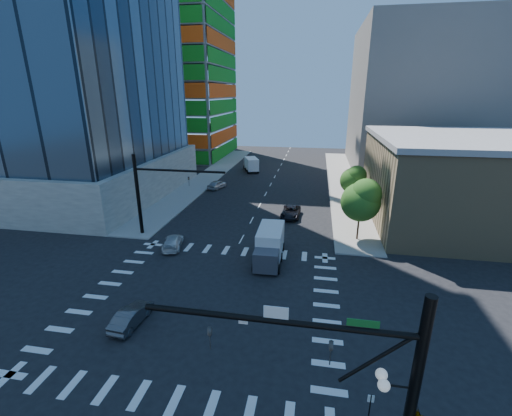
# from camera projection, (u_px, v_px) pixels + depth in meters

# --- Properties ---
(ground) EXTENTS (160.00, 160.00, 0.00)m
(ground) POSITION_uv_depth(u_px,v_px,m) (209.00, 301.00, 26.50)
(ground) COLOR black
(ground) RESTS_ON ground
(road_markings) EXTENTS (20.00, 20.00, 0.01)m
(road_markings) POSITION_uv_depth(u_px,v_px,m) (209.00, 301.00, 26.49)
(road_markings) COLOR silver
(road_markings) RESTS_ON ground
(sidewalk_ne) EXTENTS (5.00, 60.00, 0.15)m
(sidewalk_ne) POSITION_uv_depth(u_px,v_px,m) (342.00, 182.00, 61.72)
(sidewalk_ne) COLOR gray
(sidewalk_ne) RESTS_ON ground
(sidewalk_nw) EXTENTS (5.00, 60.00, 0.15)m
(sidewalk_nw) POSITION_uv_depth(u_px,v_px,m) (209.00, 176.00, 65.85)
(sidewalk_nw) COLOR gray
(sidewalk_nw) RESTS_ON ground
(construction_building) EXTENTS (25.16, 34.50, 70.60)m
(construction_building) POSITION_uv_depth(u_px,v_px,m) (172.00, 51.00, 80.90)
(construction_building) COLOR gray
(construction_building) RESTS_ON ground
(commercial_building) EXTENTS (20.50, 22.50, 10.60)m
(commercial_building) POSITION_uv_depth(u_px,v_px,m) (461.00, 180.00, 41.19)
(commercial_building) COLOR #8F7A53
(commercial_building) RESTS_ON ground
(bg_building_ne) EXTENTS (24.00, 30.00, 28.00)m
(bg_building_ne) POSITION_uv_depth(u_px,v_px,m) (417.00, 100.00, 68.86)
(bg_building_ne) COLOR #69635E
(bg_building_ne) RESTS_ON ground
(signal_mast_se) EXTENTS (10.51, 2.48, 9.00)m
(signal_mast_se) POSITION_uv_depth(u_px,v_px,m) (387.00, 392.00, 12.42)
(signal_mast_se) COLOR black
(signal_mast_se) RESTS_ON sidewalk_se
(signal_mast_nw) EXTENTS (10.20, 0.40, 9.00)m
(signal_mast_nw) POSITION_uv_depth(u_px,v_px,m) (150.00, 188.00, 37.11)
(signal_mast_nw) COLOR black
(signal_mast_nw) RESTS_ON sidewalk_nw
(tree_south) EXTENTS (4.16, 4.16, 6.82)m
(tree_south) POSITION_uv_depth(u_px,v_px,m) (362.00, 199.00, 35.88)
(tree_south) COLOR #382316
(tree_south) RESTS_ON sidewalk_ne
(tree_north) EXTENTS (3.54, 3.52, 5.78)m
(tree_north) POSITION_uv_depth(u_px,v_px,m) (354.00, 179.00, 47.25)
(tree_north) COLOR #382316
(tree_north) RESTS_ON sidewalk_ne
(no_parking_sign) EXTENTS (0.30, 0.06, 2.20)m
(no_parking_sign) POSITION_uv_depth(u_px,v_px,m) (369.00, 409.00, 15.89)
(no_parking_sign) COLOR black
(no_parking_sign) RESTS_ON ground
(car_nb_far) EXTENTS (2.43, 4.97, 1.36)m
(car_nb_far) POSITION_uv_depth(u_px,v_px,m) (291.00, 212.00, 44.26)
(car_nb_far) COLOR black
(car_nb_far) RESTS_ON ground
(car_sb_near) EXTENTS (2.68, 4.60, 1.25)m
(car_sb_near) POSITION_uv_depth(u_px,v_px,m) (173.00, 242.00, 35.51)
(car_sb_near) COLOR silver
(car_sb_near) RESTS_ON ground
(car_sb_mid) EXTENTS (2.81, 4.51, 1.43)m
(car_sb_mid) POSITION_uv_depth(u_px,v_px,m) (217.00, 184.00, 57.35)
(car_sb_mid) COLOR #B8BAC1
(car_sb_mid) RESTS_ON ground
(car_sb_cross) EXTENTS (1.62, 3.93, 1.26)m
(car_sb_cross) POSITION_uv_depth(u_px,v_px,m) (131.00, 316.00, 23.70)
(car_sb_cross) COLOR #424347
(car_sb_cross) RESTS_ON ground
(box_truck_near) EXTENTS (2.58, 5.87, 3.06)m
(box_truck_near) POSITION_uv_depth(u_px,v_px,m) (269.00, 248.00, 32.31)
(box_truck_near) COLOR black
(box_truck_near) RESTS_ON ground
(box_truck_far) EXTENTS (4.19, 5.93, 2.86)m
(box_truck_far) POSITION_uv_depth(u_px,v_px,m) (251.00, 165.00, 69.96)
(box_truck_far) COLOR black
(box_truck_far) RESTS_ON ground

